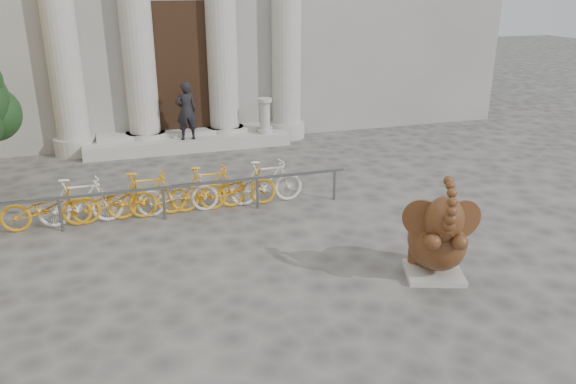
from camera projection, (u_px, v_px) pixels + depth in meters
name	position (u px, v px, depth m)	size (l,w,h in m)	color
ground	(281.00, 310.00, 8.43)	(80.00, 80.00, 0.00)	#474442
entrance_steps	(189.00, 142.00, 16.77)	(6.00, 1.20, 0.36)	#A8A59E
elephant_statue	(438.00, 240.00, 9.17)	(1.25, 1.48, 1.86)	#A8A59E
bike_rack	(161.00, 193.00, 11.76)	(8.00, 0.53, 1.00)	slate
pedestrian	(186.00, 111.00, 16.12)	(0.61, 0.40, 1.68)	black
balustrade_post	(265.00, 117.00, 16.92)	(0.44, 0.44, 1.07)	#A8A59E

